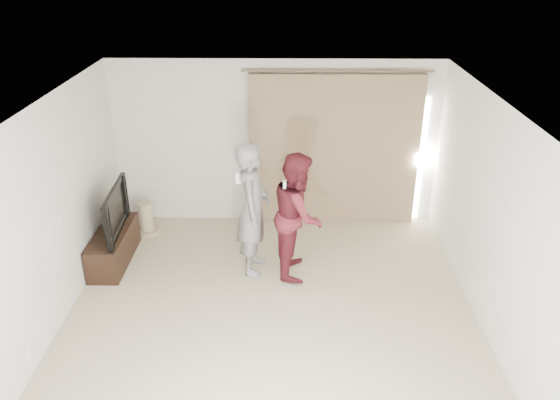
% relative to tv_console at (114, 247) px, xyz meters
% --- Properties ---
extents(floor, '(5.50, 5.50, 0.00)m').
position_rel_tv_console_xyz_m(floor, '(2.27, -1.40, -0.24)').
color(floor, tan).
rests_on(floor, ground).
extents(wall_back, '(5.00, 0.04, 2.60)m').
position_rel_tv_console_xyz_m(wall_back, '(2.27, 1.35, 1.06)').
color(wall_back, silver).
rests_on(wall_back, ground).
extents(wall_left, '(0.04, 5.50, 2.60)m').
position_rel_tv_console_xyz_m(wall_left, '(-0.23, -1.40, 1.06)').
color(wall_left, silver).
rests_on(wall_left, ground).
extents(ceiling, '(5.00, 5.50, 0.01)m').
position_rel_tv_console_xyz_m(ceiling, '(2.27, -1.40, 2.36)').
color(ceiling, white).
rests_on(ceiling, wall_back).
extents(curtain, '(2.80, 0.11, 2.46)m').
position_rel_tv_console_xyz_m(curtain, '(3.18, 1.28, 0.97)').
color(curtain, '#A08162').
rests_on(curtain, ground).
extents(tv_console, '(0.43, 1.23, 0.47)m').
position_rel_tv_console_xyz_m(tv_console, '(0.00, 0.00, 0.00)').
color(tv_console, black).
rests_on(tv_console, ground).
extents(tv, '(0.22, 1.15, 0.66)m').
position_rel_tv_console_xyz_m(tv, '(0.00, 0.00, 0.57)').
color(tv, black).
rests_on(tv, tv_console).
extents(scratching_post, '(0.38, 0.38, 0.51)m').
position_rel_tv_console_xyz_m(scratching_post, '(0.26, 0.84, -0.03)').
color(scratching_post, tan).
rests_on(scratching_post, ground).
extents(person_man, '(0.49, 0.70, 1.84)m').
position_rel_tv_console_xyz_m(person_man, '(1.99, -0.16, 0.68)').
color(person_man, slate).
rests_on(person_man, ground).
extents(person_woman, '(0.70, 0.88, 1.73)m').
position_rel_tv_console_xyz_m(person_woman, '(2.59, -0.19, 0.63)').
color(person_woman, maroon).
rests_on(person_woman, ground).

